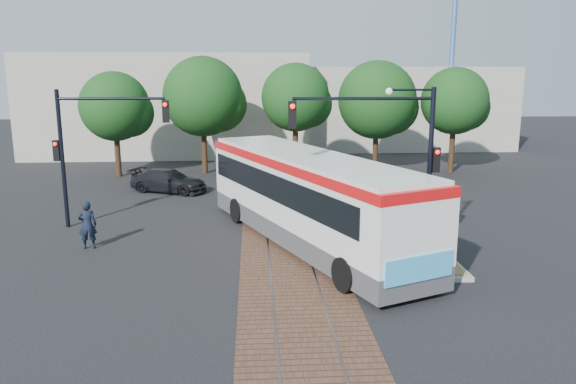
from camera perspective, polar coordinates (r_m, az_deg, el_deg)
The scene contains 11 objects.
ground at distance 21.62m, azimuth -0.00°, elevation -6.02°, with size 120.00×120.00×0.00m, color black.
trackbed at distance 25.44m, azimuth -0.57°, elevation -3.16°, with size 3.60×40.00×0.02m.
tree_row at distance 37.03m, azimuth 0.26°, elevation 9.33°, with size 26.40×5.60×7.67m.
warehouses at distance 49.32m, azimuth -2.76°, elevation 8.88°, with size 40.00×13.00×8.00m.
crane at distance 57.93m, azimuth 16.49°, elevation 15.92°, with size 8.00×0.50×18.00m.
city_bus at distance 22.01m, azimuth 2.02°, elevation -0.26°, with size 7.88×13.48×3.60m.
traffic_island at distance 21.52m, azimuth 13.14°, elevation -5.53°, with size 2.20×5.20×1.13m.
signal_pole_main at distance 20.51m, azimuth 11.02°, elevation 4.68°, with size 5.49×0.46×6.00m.
signal_pole_left at distance 25.64m, azimuth -19.68°, elevation 5.03°, with size 4.99×0.34×6.00m.
officer at distance 23.02m, azimuth -19.71°, elevation -3.16°, with size 0.69×0.45×1.89m, color black.
parked_car at distance 32.46m, azimuth -12.03°, elevation 1.13°, with size 1.80×4.42×1.28m, color black.
Camera 1 is at (-1.30, -20.47, 6.83)m, focal length 35.00 mm.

